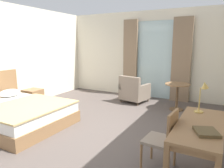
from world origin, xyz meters
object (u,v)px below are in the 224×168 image
object	(u,v)px
bed	(14,113)
writing_desk	(200,130)
closed_book	(206,132)
armchair_by_window	(134,91)
nightstand	(33,97)
desk_chair	(164,137)
desk_lamp	(203,91)
round_cafe_table	(177,91)

from	to	relation	value
bed	writing_desk	xyz separation A→B (m)	(3.82, -0.04, 0.37)
bed	closed_book	world-z (taller)	bed
bed	armchair_by_window	distance (m)	3.39
nightstand	desk_chair	size ratio (longest dim) A/B	0.52
nightstand	armchair_by_window	bearing A→B (deg)	33.04
bed	desk_lamp	world-z (taller)	desk_lamp
desk_chair	round_cafe_table	bearing A→B (deg)	97.39
desk_chair	nightstand	bearing A→B (deg)	160.83
nightstand	armchair_by_window	world-z (taller)	armchair_by_window
bed	closed_book	xyz separation A→B (m)	(3.91, -0.34, 0.48)
desk_chair	round_cafe_table	xyz separation A→B (m)	(-0.38, 2.95, 0.04)
desk_lamp	round_cafe_table	world-z (taller)	desk_lamp
bed	desk_lamp	xyz separation A→B (m)	(3.79, 0.54, 0.78)
nightstand	writing_desk	bearing A→B (deg)	-15.90
desk_lamp	writing_desk	bearing A→B (deg)	-86.72
armchair_by_window	desk_lamp	bearing A→B (deg)	-48.75
bed	writing_desk	size ratio (longest dim) A/B	1.49
nightstand	writing_desk	distance (m)	4.87
armchair_by_window	bed	bearing A→B (deg)	-119.76
desk_lamp	armchair_by_window	bearing A→B (deg)	131.25
nightstand	desk_chair	xyz separation A→B (m)	(4.24, -1.47, 0.27)
writing_desk	nightstand	bearing A→B (deg)	164.10
desk_chair	closed_book	size ratio (longest dim) A/B	3.13
bed	round_cafe_table	world-z (taller)	bed
desk_chair	armchair_by_window	world-z (taller)	desk_chair
desk_chair	writing_desk	bearing A→B (deg)	18.13
writing_desk	round_cafe_table	bearing A→B (deg)	106.23
desk_chair	closed_book	xyz separation A→B (m)	(0.53, -0.16, 0.25)
closed_book	nightstand	bearing A→B (deg)	138.89
bed	armchair_by_window	bearing A→B (deg)	60.24
nightstand	writing_desk	size ratio (longest dim) A/B	0.31
desk_lamp	armchair_by_window	distance (m)	3.27
nightstand	round_cafe_table	bearing A→B (deg)	20.94
closed_book	armchair_by_window	bearing A→B (deg)	102.05
bed	desk_chair	bearing A→B (deg)	-3.07
writing_desk	armchair_by_window	xyz separation A→B (m)	(-2.14, 2.98, -0.30)
desk_lamp	round_cafe_table	bearing A→B (deg)	109.37
nightstand	closed_book	distance (m)	5.07
nightstand	writing_desk	xyz separation A→B (m)	(4.67, -1.33, 0.41)
nightstand	closed_book	size ratio (longest dim) A/B	1.64
closed_book	round_cafe_table	world-z (taller)	closed_book
bed	closed_book	size ratio (longest dim) A/B	7.94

